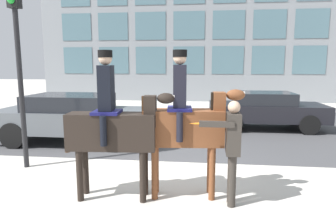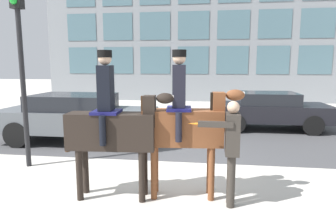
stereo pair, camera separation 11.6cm
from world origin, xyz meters
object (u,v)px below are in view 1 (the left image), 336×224
(pedestrian_bystander, at_px, (232,145))
(mounted_horse_companion, at_px, (185,123))
(mounted_horse_lead, at_px, (113,126))
(street_car_far_lane, at_px, (265,109))
(traffic_light, at_px, (17,41))
(street_car_near_lane, at_px, (74,117))

(pedestrian_bystander, bearing_deg, mounted_horse_companion, -17.54)
(mounted_horse_lead, bearing_deg, pedestrian_bystander, -4.86)
(mounted_horse_companion, xyz_separation_m, street_car_far_lane, (2.57, 6.07, -0.60))
(mounted_horse_companion, height_order, street_car_far_lane, mounted_horse_companion)
(pedestrian_bystander, bearing_deg, traffic_light, -16.00)
(pedestrian_bystander, relative_size, street_car_far_lane, 0.43)
(mounted_horse_lead, bearing_deg, traffic_light, 148.43)
(mounted_horse_lead, distance_m, traffic_light, 3.22)
(street_car_near_lane, bearing_deg, traffic_light, -93.72)
(traffic_light, bearing_deg, street_car_far_lane, 38.35)
(traffic_light, bearing_deg, mounted_horse_lead, -27.75)
(pedestrian_bystander, distance_m, street_car_near_lane, 5.69)
(mounted_horse_companion, bearing_deg, pedestrian_bystander, -23.36)
(traffic_light, bearing_deg, pedestrian_bystander, -16.73)
(mounted_horse_companion, relative_size, street_car_far_lane, 0.63)
(street_car_far_lane, bearing_deg, street_car_near_lane, -156.60)
(mounted_horse_companion, relative_size, pedestrian_bystander, 1.47)
(mounted_horse_lead, xyz_separation_m, pedestrian_bystander, (2.00, -0.04, -0.25))
(street_car_near_lane, relative_size, traffic_light, 1.10)
(mounted_horse_companion, height_order, street_car_near_lane, mounted_horse_companion)
(mounted_horse_companion, distance_m, traffic_light, 4.15)
(mounted_horse_lead, xyz_separation_m, mounted_horse_companion, (1.22, 0.22, 0.04))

